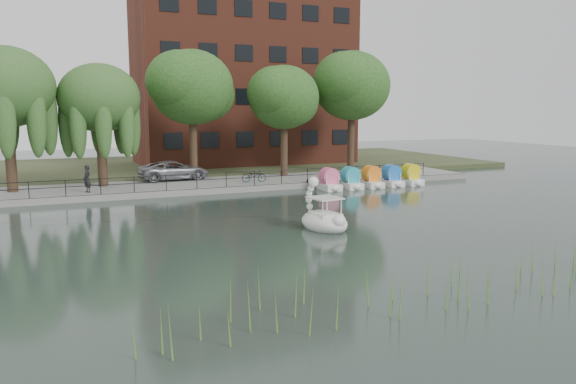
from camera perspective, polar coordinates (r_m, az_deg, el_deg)
ground_plane at (r=25.62m, az=2.53°, el=-4.17°), size 120.00×120.00×0.00m
promenade at (r=40.36m, az=-7.43°, el=0.74°), size 40.00×6.00×0.40m
kerb at (r=37.56m, az=-6.19°, el=0.18°), size 40.00×0.25×0.40m
land_strip at (r=53.87m, az=-11.55°, el=2.57°), size 60.00×22.00×0.36m
railing at (r=37.62m, az=-6.31°, el=1.65°), size 32.00×0.05×1.00m
apartment_building at (r=55.54m, az=-4.59°, el=12.38°), size 20.00×10.07×18.00m
willow_left at (r=39.04m, az=-26.78°, el=9.47°), size 5.88×5.88×9.01m
willow_mid at (r=39.62m, az=-18.63°, el=9.00°), size 5.32×5.32×8.15m
broadleaf_center at (r=41.69m, az=-9.73°, el=10.39°), size 6.00×6.00×9.25m
broadleaf_right at (r=43.42m, az=-0.42°, el=9.55°), size 5.40×5.40×8.32m
broadleaf_far at (r=47.23m, az=6.51°, el=10.64°), size 6.30×6.30×9.71m
minivan at (r=41.86m, az=-11.52°, el=2.32°), size 3.22×6.06×1.62m
bicycle at (r=39.87m, az=-3.49°, el=1.72°), size 0.88×1.80×1.00m
pedestrian at (r=37.07m, az=-19.74°, el=1.47°), size 0.75×0.85×1.98m
swan_boat at (r=26.40m, az=3.63°, el=-2.64°), size 2.12×3.02×2.38m
pedal_boat_row at (r=40.58m, az=8.48°, el=1.34°), size 7.95×1.70×1.40m
reed_bank at (r=19.00m, az=20.94°, el=-7.41°), size 24.00×2.40×1.20m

